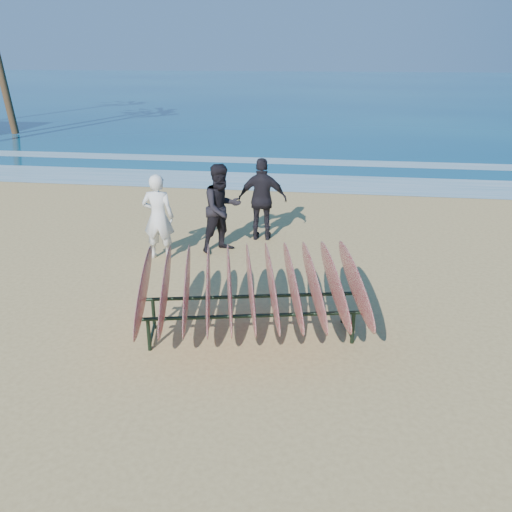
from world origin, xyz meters
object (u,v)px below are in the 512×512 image
at_px(person_white, 158,217).
at_px(person_dark_a, 222,209).
at_px(person_dark_b, 263,199).
at_px(surfboard_rack, 251,286).

xyz_separation_m(person_white, person_dark_a, (1.19, 0.59, 0.06)).
bearing_deg(person_white, person_dark_b, -145.14).
height_order(surfboard_rack, person_white, person_white).
distance_m(person_white, person_dark_a, 1.33).
bearing_deg(surfboard_rack, person_white, 116.12).
xyz_separation_m(surfboard_rack, person_dark_b, (-0.42, 4.46, 0.10)).
distance_m(person_dark_a, person_dark_b, 1.16).
height_order(person_dark_a, person_dark_b, person_dark_a).
relative_size(person_white, person_dark_a, 0.94).
bearing_deg(person_dark_a, person_dark_b, 6.09).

